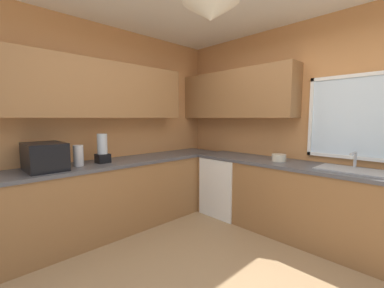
# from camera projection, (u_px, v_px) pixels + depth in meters

# --- Properties ---
(room_shell) EXTENTS (3.98, 3.75, 2.73)m
(room_shell) POSITION_uv_depth(u_px,v_px,m) (191.00, 81.00, 2.89)
(room_shell) COLOR #C6844C
(room_shell) RESTS_ON ground_plane
(counter_run_left) EXTENTS (0.65, 3.36, 0.90)m
(counter_run_left) POSITION_uv_depth(u_px,v_px,m) (116.00, 195.00, 3.22)
(counter_run_left) COLOR olive
(counter_run_left) RESTS_ON ground_plane
(counter_run_back) EXTENTS (3.07, 0.65, 0.90)m
(counter_run_back) POSITION_uv_depth(u_px,v_px,m) (307.00, 202.00, 2.95)
(counter_run_back) COLOR olive
(counter_run_back) RESTS_ON ground_plane
(dishwasher) EXTENTS (0.60, 0.60, 0.85)m
(dishwasher) POSITION_uv_depth(u_px,v_px,m) (227.00, 185.00, 3.77)
(dishwasher) COLOR white
(dishwasher) RESTS_ON ground_plane
(microwave) EXTENTS (0.48, 0.36, 0.29)m
(microwave) POSITION_uv_depth(u_px,v_px,m) (45.00, 157.00, 2.61)
(microwave) COLOR black
(microwave) RESTS_ON counter_run_left
(kettle) EXTENTS (0.11, 0.11, 0.24)m
(kettle) POSITION_uv_depth(u_px,v_px,m) (78.00, 156.00, 2.83)
(kettle) COLOR #B7B7BC
(kettle) RESTS_ON counter_run_left
(sink_assembly) EXTENTS (0.62, 0.40, 0.19)m
(sink_assembly) POSITION_uv_depth(u_px,v_px,m) (351.00, 170.00, 2.61)
(sink_assembly) COLOR #9EA0A5
(sink_assembly) RESTS_ON counter_run_back
(bowl) EXTENTS (0.18, 0.18, 0.09)m
(bowl) POSITION_uv_depth(u_px,v_px,m) (279.00, 158.00, 3.17)
(bowl) COLOR beige
(bowl) RESTS_ON counter_run_back
(blender_appliance) EXTENTS (0.15, 0.15, 0.36)m
(blender_appliance) POSITION_uv_depth(u_px,v_px,m) (102.00, 150.00, 3.05)
(blender_appliance) COLOR black
(blender_appliance) RESTS_ON counter_run_left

